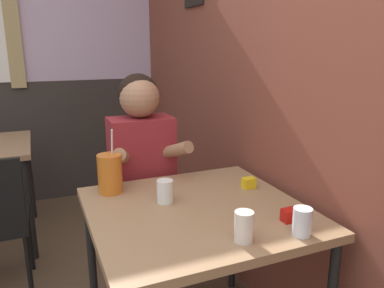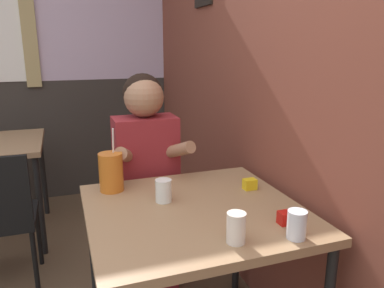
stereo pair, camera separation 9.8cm
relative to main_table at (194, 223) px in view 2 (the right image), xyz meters
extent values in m
cube|color=brown|center=(0.51, 0.90, 0.68)|extent=(0.06, 4.64, 2.70)
cube|color=#332D28|center=(-0.64, 2.25, -0.12)|extent=(5.24, 0.06, 1.10)
cube|color=tan|center=(-0.70, 2.20, 0.88)|extent=(0.12, 0.02, 1.00)
cube|color=#93704C|center=(0.00, 0.00, 0.05)|extent=(0.88, 0.86, 0.04)
cylinder|color=black|center=(-0.40, 0.39, -0.32)|extent=(0.04, 0.04, 0.70)
cylinder|color=black|center=(0.40, 0.39, -0.32)|extent=(0.04, 0.04, 0.70)
cylinder|color=black|center=(-0.68, 1.17, -0.32)|extent=(0.04, 0.04, 0.70)
cylinder|color=black|center=(-0.68, 1.86, -0.32)|extent=(0.04, 0.04, 0.70)
cube|color=black|center=(-0.88, 0.86, -0.23)|extent=(0.40, 0.40, 0.04)
cylinder|color=black|center=(-0.70, 1.04, -0.46)|extent=(0.03, 0.03, 0.42)
cylinder|color=black|center=(-0.70, 0.68, -0.46)|extent=(0.03, 0.03, 0.42)
cube|color=maroon|center=(-0.08, 0.58, -0.44)|extent=(0.31, 0.20, 0.45)
cube|color=maroon|center=(-0.08, 0.58, 0.07)|extent=(0.34, 0.20, 0.58)
sphere|color=black|center=(-0.08, 0.61, 0.48)|extent=(0.22, 0.22, 0.22)
sphere|color=#9E7051|center=(-0.08, 0.58, 0.47)|extent=(0.21, 0.21, 0.21)
cylinder|color=#9E7051|center=(-0.21, 0.44, 0.20)|extent=(0.14, 0.27, 0.15)
cylinder|color=#9E7051|center=(0.06, 0.44, 0.20)|extent=(0.14, 0.27, 0.15)
cylinder|color=#C6661E|center=(-0.30, 0.32, 0.16)|extent=(0.11, 0.11, 0.18)
cylinder|color=white|center=(-0.28, 0.32, 0.30)|extent=(0.01, 0.04, 0.14)
cylinder|color=silver|center=(0.25, -0.36, 0.12)|extent=(0.07, 0.07, 0.10)
cylinder|color=silver|center=(-0.10, 0.11, 0.12)|extent=(0.07, 0.07, 0.10)
cylinder|color=silver|center=(0.04, -0.32, 0.13)|extent=(0.07, 0.07, 0.11)
cube|color=#B7140F|center=(0.28, -0.25, 0.10)|extent=(0.06, 0.04, 0.05)
cube|color=yellow|center=(0.32, 0.11, 0.10)|extent=(0.06, 0.04, 0.05)
camera|label=1|loc=(-0.58, -1.33, 0.73)|focal=35.00mm
camera|label=2|loc=(-0.49, -1.37, 0.73)|focal=35.00mm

